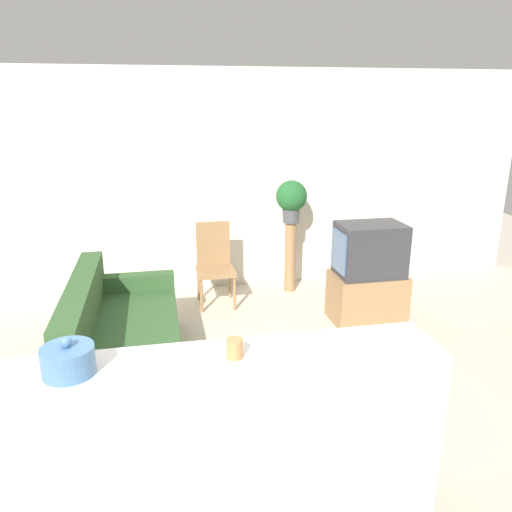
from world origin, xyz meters
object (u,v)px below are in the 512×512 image
(couch, at_px, (122,341))
(wooden_chair, at_px, (215,261))
(television, at_px, (369,250))
(decorative_bowl, at_px, (68,360))
(potted_plant, at_px, (291,198))

(couch, bearing_deg, wooden_chair, 55.66)
(couch, bearing_deg, television, 13.71)
(television, xyz_separation_m, wooden_chair, (-1.56, 0.83, -0.30))
(couch, height_order, television, television)
(couch, xyz_separation_m, wooden_chair, (0.99, 1.46, 0.21))
(wooden_chair, xyz_separation_m, decorative_bowl, (-1.07, -3.34, 0.64))
(couch, bearing_deg, decorative_bowl, -92.19)
(wooden_chair, bearing_deg, television, -28.17)
(wooden_chair, bearing_deg, decorative_bowl, -107.70)
(television, distance_m, potted_plant, 1.25)
(television, xyz_separation_m, potted_plant, (-0.58, 1.04, 0.38))
(couch, relative_size, potted_plant, 3.66)
(decorative_bowl, bearing_deg, potted_plant, 60.07)
(television, relative_size, potted_plant, 1.36)
(potted_plant, height_order, decorative_bowl, potted_plant)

